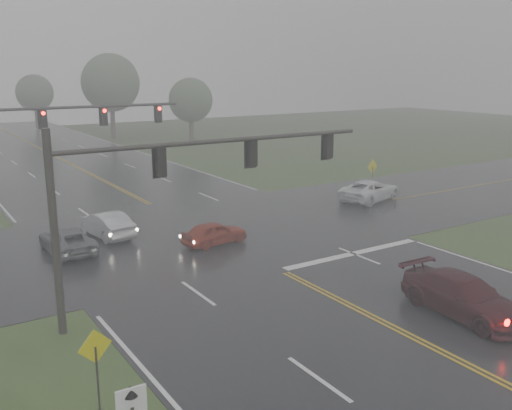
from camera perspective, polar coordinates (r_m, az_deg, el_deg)
main_road at (r=31.19m, az=-3.46°, el=-3.59°), size 18.00×160.00×0.02m
cross_street at (r=32.88m, az=-5.17°, el=-2.72°), size 120.00×14.00×0.02m
stop_bar at (r=29.38m, az=9.70°, el=-4.86°), size 8.50×0.50×0.01m
sedan_maroon at (r=23.51m, az=19.89°, el=-10.30°), size 2.32×5.28×1.51m
sedan_red at (r=30.59m, az=-4.16°, el=-3.95°), size 3.76×1.83×1.23m
sedan_silver at (r=32.93m, az=-14.71°, el=-3.09°), size 2.12×4.50×1.43m
car_grey at (r=30.75m, az=-18.26°, el=-4.53°), size 2.12×4.49×1.24m
pickup_white at (r=41.32m, az=11.28°, el=0.45°), size 5.70×3.76×1.46m
signal_gantry_near at (r=21.56m, az=-9.04°, el=2.51°), size 13.46×0.32×7.27m
signal_gantry_far at (r=38.56m, az=-20.24°, el=7.01°), size 13.12×0.39×7.62m
sign_diamond_west at (r=16.47m, az=-15.72°, el=-14.35°), size 0.99×0.23×2.40m
sign_diamond_east at (r=42.85m, az=11.57°, el=3.37°), size 1.11×0.21×2.68m
tree_ne_a at (r=78.10m, az=-14.34°, el=11.75°), size 7.52×7.52×11.05m
tree_e_near at (r=72.24m, az=-6.56°, el=10.37°), size 5.46×5.46×8.02m
tree_n_far at (r=95.41m, az=-21.26°, el=10.40°), size 5.61×5.61×8.24m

